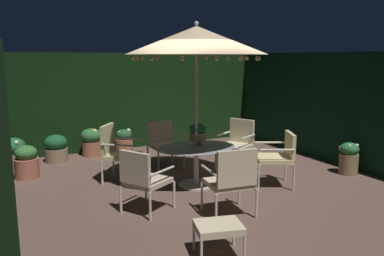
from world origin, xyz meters
TOP-DOWN VIEW (x-y plane):
  - ground_plane at (0.00, 0.00)m, footprint 6.87×6.88m
  - hedge_backdrop_rear at (0.00, 3.29)m, footprint 6.87×0.30m
  - hedge_backdrop_right at (3.28, 0.00)m, footprint 0.30×6.88m
  - patio_dining_table at (-0.15, -0.19)m, footprint 1.42×1.10m
  - patio_umbrella at (-0.15, -0.19)m, footprint 2.37×2.37m
  - centerpiece_planter at (-0.07, -0.10)m, footprint 0.30×0.30m
  - patio_chair_north at (-1.30, 0.69)m, footprint 0.83×0.82m
  - patio_chair_northeast at (-1.39, -0.92)m, footprint 0.80×0.79m
  - patio_chair_east at (-0.34, -1.63)m, footprint 0.71×0.65m
  - patio_chair_southeast at (1.13, -0.84)m, footprint 0.82×0.82m
  - patio_chair_south at (1.14, 0.46)m, footprint 0.79×0.79m
  - patio_chair_southwest at (-0.16, 1.25)m, footprint 0.60×0.63m
  - ottoman_footrest at (-1.06, -2.48)m, footprint 0.61×0.53m
  - potted_plant_back_left at (-2.94, 2.73)m, footprint 0.50×0.50m
  - potted_plant_right_near at (-2.10, 2.60)m, footprint 0.48×0.48m
  - potted_plant_left_far at (2.80, -0.90)m, footprint 0.36×0.36m
  - potted_plant_right_far at (-2.76, 1.64)m, footprint 0.44×0.44m
  - potted_plant_back_center at (-1.30, 2.79)m, footprint 0.47×0.47m
  - potted_plant_left_near at (-0.49, 2.91)m, footprint 0.42×0.42m

SIDE VIEW (x-z plane):
  - ground_plane at x=0.00m, z-range -0.02..0.00m
  - potted_plant_left_near at x=-0.49m, z-range -0.01..0.52m
  - potted_plant_right_near at x=-2.10m, z-range 0.00..0.59m
  - potted_plant_right_far at x=-2.76m, z-range -0.01..0.61m
  - potted_plant_back_left at x=-2.94m, z-range 0.03..0.60m
  - potted_plant_left_far at x=2.80m, z-range 0.01..0.63m
  - ottoman_footrest at x=-1.06m, z-range 0.14..0.52m
  - potted_plant_back_center at x=-1.30m, z-range 0.02..0.65m
  - patio_chair_southwest at x=-0.16m, z-range 0.07..0.98m
  - patio_chair_northeast at x=-1.39m, z-range 0.07..1.01m
  - patio_dining_table at x=-0.15m, z-range 0.18..0.89m
  - patio_chair_south at x=1.14m, z-range 0.07..1.05m
  - patio_chair_southeast at x=1.13m, z-range 0.09..1.04m
  - patio_chair_east at x=-0.34m, z-range 0.07..1.08m
  - patio_chair_north at x=-1.30m, z-range 0.07..1.11m
  - centerpiece_planter at x=-0.07m, z-range 0.73..1.15m
  - hedge_backdrop_rear at x=0.00m, z-range 0.00..2.34m
  - hedge_backdrop_right at x=3.28m, z-range 0.00..2.34m
  - patio_umbrella at x=-0.15m, z-range 1.09..3.90m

